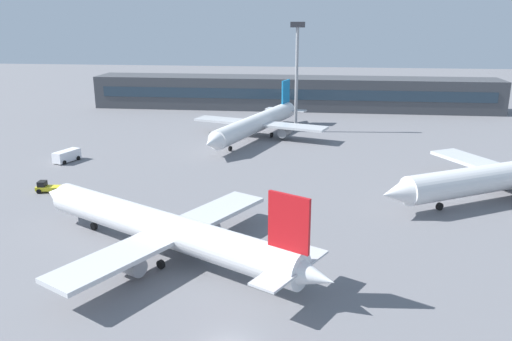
{
  "coord_description": "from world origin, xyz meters",
  "views": [
    {
      "loc": [
        6.31,
        -35.28,
        25.72
      ],
      "look_at": [
        -2.41,
        40.0,
        3.0
      ],
      "focal_mm": 36.34,
      "sensor_mm": 36.0,
      "label": 1
    }
  ],
  "objects_px": {
    "baggage_tug_yellow": "(47,187)",
    "airplane_mid": "(512,175)",
    "floodlight_tower_west": "(297,69)",
    "airplane_far": "(257,123)",
    "service_van_white": "(67,156)",
    "airplane_near": "(162,228)"
  },
  "relations": [
    {
      "from": "baggage_tug_yellow",
      "to": "airplane_mid",
      "type": "bearing_deg",
      "value": 4.58
    },
    {
      "from": "airplane_mid",
      "to": "floodlight_tower_west",
      "type": "bearing_deg",
      "value": 128.49
    },
    {
      "from": "airplane_far",
      "to": "service_van_white",
      "type": "height_order",
      "value": "airplane_far"
    },
    {
      "from": "airplane_near",
      "to": "floodlight_tower_west",
      "type": "relative_size",
      "value": 1.58
    },
    {
      "from": "service_van_white",
      "to": "baggage_tug_yellow",
      "type": "bearing_deg",
      "value": -73.53
    },
    {
      "from": "baggage_tug_yellow",
      "to": "airplane_near",
      "type": "bearing_deg",
      "value": -38.57
    },
    {
      "from": "airplane_near",
      "to": "baggage_tug_yellow",
      "type": "xyz_separation_m",
      "value": [
        -23.61,
        18.82,
        -2.39
      ]
    },
    {
      "from": "airplane_near",
      "to": "airplane_far",
      "type": "bearing_deg",
      "value": 86.22
    },
    {
      "from": "airplane_mid",
      "to": "floodlight_tower_west",
      "type": "distance_m",
      "value": 54.4
    },
    {
      "from": "airplane_far",
      "to": "floodlight_tower_west",
      "type": "xyz_separation_m",
      "value": [
        8.15,
        7.69,
        10.92
      ]
    },
    {
      "from": "airplane_near",
      "to": "baggage_tug_yellow",
      "type": "height_order",
      "value": "airplane_near"
    },
    {
      "from": "airplane_near",
      "to": "airplane_mid",
      "type": "xyz_separation_m",
      "value": [
        45.2,
        24.34,
        0.26
      ]
    },
    {
      "from": "airplane_mid",
      "to": "baggage_tug_yellow",
      "type": "bearing_deg",
      "value": -175.42
    },
    {
      "from": "airplane_far",
      "to": "service_van_white",
      "type": "bearing_deg",
      "value": -144.78
    },
    {
      "from": "airplane_mid",
      "to": "airplane_far",
      "type": "relative_size",
      "value": 0.97
    },
    {
      "from": "airplane_far",
      "to": "airplane_near",
      "type": "bearing_deg",
      "value": -93.78
    },
    {
      "from": "airplane_near",
      "to": "airplane_mid",
      "type": "bearing_deg",
      "value": 28.3
    },
    {
      "from": "airplane_near",
      "to": "airplane_far",
      "type": "height_order",
      "value": "airplane_far"
    },
    {
      "from": "airplane_near",
      "to": "baggage_tug_yellow",
      "type": "relative_size",
      "value": 10.34
    },
    {
      "from": "airplane_mid",
      "to": "service_van_white",
      "type": "distance_m",
      "value": 74.62
    },
    {
      "from": "floodlight_tower_west",
      "to": "baggage_tug_yellow",
      "type": "bearing_deg",
      "value": -127.01
    },
    {
      "from": "airplane_near",
      "to": "airplane_mid",
      "type": "distance_m",
      "value": 51.33
    }
  ]
}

